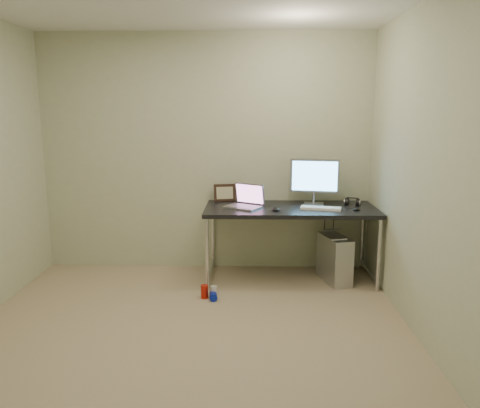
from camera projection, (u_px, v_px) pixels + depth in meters
name	position (u px, v px, depth m)	size (l,w,h in m)	color
floor	(187.00, 341.00, 3.50)	(3.50, 3.50, 0.00)	tan
wall_back	(206.00, 154.00, 4.98)	(3.50, 0.02, 2.50)	beige
wall_right	(435.00, 177.00, 3.22)	(0.02, 3.50, 2.50)	beige
desk	(290.00, 214.00, 4.70)	(1.71, 0.75, 0.75)	black
tower_computer	(334.00, 259.00, 4.70)	(0.31, 0.49, 0.50)	silver
cable_a	(324.00, 233.00, 5.06)	(0.01, 0.01, 0.70)	black
cable_b	(333.00, 235.00, 5.05)	(0.01, 0.01, 0.72)	black
can_red	(205.00, 292.00, 4.31)	(0.07, 0.07, 0.12)	#B8180B
can_white	(214.00, 292.00, 4.32)	(0.06, 0.06, 0.11)	white
can_blue	(213.00, 296.00, 4.28)	(0.07, 0.07, 0.13)	#0B1FB7
laptop	(246.00, 202.00, 4.68)	(0.43, 0.41, 0.23)	#A5A3AB
monitor	(314.00, 178.00, 4.78)	(0.50, 0.18, 0.47)	#A5A3AB
keyboard	(321.00, 208.00, 4.58)	(0.39, 0.13, 0.02)	white
mouse_right	(357.00, 208.00, 4.54)	(0.07, 0.11, 0.04)	black
mouse_left	(276.00, 208.00, 4.53)	(0.08, 0.12, 0.04)	black
headphones	(352.00, 203.00, 4.79)	(0.17, 0.10, 0.10)	black
picture_frame	(225.00, 193.00, 4.98)	(0.23, 0.03, 0.18)	black
webcam	(253.00, 194.00, 4.92)	(0.05, 0.04, 0.13)	silver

